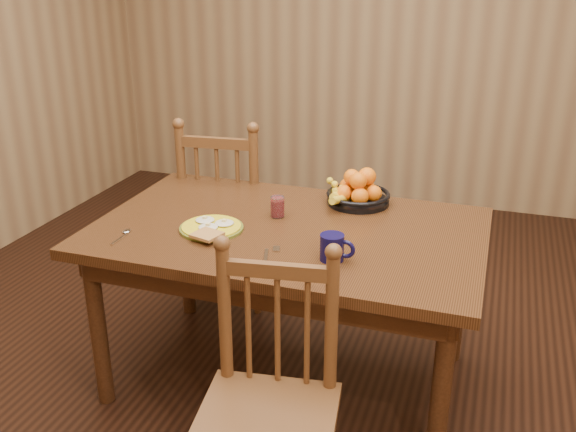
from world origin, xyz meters
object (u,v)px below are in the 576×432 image
(breakfast_plate, at_px, (211,227))
(chair_near, at_px, (269,406))
(fruit_bowl, at_px, (357,192))
(dining_table, at_px, (288,246))
(coffee_mug, at_px, (333,247))
(chair_far, at_px, (229,215))

(breakfast_plate, bearing_deg, chair_near, -52.88)
(breakfast_plate, relative_size, fruit_bowl, 0.92)
(dining_table, distance_m, coffee_mug, 0.38)
(chair_far, bearing_deg, chair_near, 112.07)
(chair_far, relative_size, chair_near, 1.08)
(coffee_mug, distance_m, fruit_bowl, 0.61)
(chair_near, relative_size, coffee_mug, 7.16)
(fruit_bowl, bearing_deg, coffee_mug, -85.40)
(dining_table, bearing_deg, fruit_bowl, 60.19)
(chair_far, xyz_separation_m, chair_near, (0.74, -1.38, -0.04))
(chair_near, bearing_deg, chair_far, 109.68)
(chair_near, bearing_deg, fruit_bowl, 80.88)
(coffee_mug, bearing_deg, breakfast_plate, 168.50)
(fruit_bowl, bearing_deg, dining_table, -119.81)
(chair_far, height_order, chair_near, chair_far)
(dining_table, relative_size, breakfast_plate, 5.35)
(chair_far, relative_size, fruit_bowl, 3.18)
(dining_table, xyz_separation_m, breakfast_plate, (-0.29, -0.13, 0.10))
(dining_table, height_order, breakfast_plate, breakfast_plate)
(chair_near, height_order, fruit_bowl, chair_near)
(chair_far, xyz_separation_m, coffee_mug, (0.80, -0.86, 0.30))
(chair_far, distance_m, fruit_bowl, 0.85)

